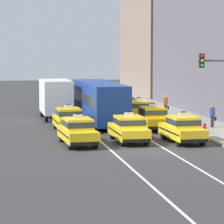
{
  "coord_description": "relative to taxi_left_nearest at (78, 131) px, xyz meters",
  "views": [
    {
      "loc": [
        -8.05,
        -33.8,
        5.84
      ],
      "look_at": [
        0.13,
        9.24,
        1.3
      ],
      "focal_mm": 98.18,
      "sensor_mm": 36.0,
      "label": 1
    }
  ],
  "objects": [
    {
      "name": "lane_stripe_center_right",
      "position": [
        4.82,
        17.29,
        -0.87
      ],
      "size": [
        0.14,
        80.0,
        0.01
      ],
      "primitive_type": "cube",
      "color": "silver",
      "rests_on": "ground"
    },
    {
      "name": "taxi_center_nearest",
      "position": [
        3.28,
        0.54,
        0.0
      ],
      "size": [
        1.85,
        4.57,
        1.96
      ],
      "color": "black",
      "rests_on": "ground"
    },
    {
      "name": "pedestrian_by_storefront",
      "position": [
        9.4,
        13.77,
        0.14
      ],
      "size": [
        0.47,
        0.24,
        1.72
      ],
      "color": "#23232D",
      "rests_on": "sidewalk_curb"
    },
    {
      "name": "bus_center_second",
      "position": [
        3.11,
        10.43,
        0.94
      ],
      "size": [
        2.72,
        11.24,
        3.22
      ],
      "color": "black",
      "rests_on": "ground"
    },
    {
      "name": "fire_hydrant",
      "position": [
        8.9,
        2.38,
        -0.33
      ],
      "size": [
        0.36,
        0.22,
        0.73
      ],
      "color": "red",
      "rests_on": "sidewalk_curb"
    },
    {
      "name": "lane_stripe_left_center",
      "position": [
        1.62,
        17.29,
        -0.87
      ],
      "size": [
        0.14,
        80.0,
        0.01
      ],
      "primitive_type": "cube",
      "color": "silver",
      "rests_on": "ground"
    },
    {
      "name": "ground_plane",
      "position": [
        3.22,
        -2.71,
        -0.88
      ],
      "size": [
        160.0,
        160.0,
        0.0
      ],
      "primitive_type": "plane",
      "color": "#353538"
    },
    {
      "name": "taxi_left_second",
      "position": [
        0.19,
        6.43,
        0.0
      ],
      "size": [
        1.91,
        4.6,
        1.96
      ],
      "color": "black",
      "rests_on": "ground"
    },
    {
      "name": "taxi_right_nearest",
      "position": [
        6.58,
        -0.13,
        0.0
      ],
      "size": [
        1.93,
        4.6,
        1.96
      ],
      "color": "black",
      "rests_on": "ground"
    },
    {
      "name": "taxi_center_third",
      "position": [
        3.39,
        19.11,
        0.0
      ],
      "size": [
        1.85,
        4.57,
        1.96
      ],
      "color": "black",
      "rests_on": "ground"
    },
    {
      "name": "taxi_right_fourth",
      "position": [
        6.31,
        16.69,
        0.0
      ],
      "size": [
        1.88,
        4.59,
        1.96
      ],
      "color": "black",
      "rests_on": "ground"
    },
    {
      "name": "taxi_left_nearest",
      "position": [
        0.0,
        0.0,
        0.0
      ],
      "size": [
        2.07,
        4.65,
        1.96
      ],
      "color": "black",
      "rests_on": "ground"
    },
    {
      "name": "pedestrian_mid_block",
      "position": [
        10.6,
        5.53,
        0.08
      ],
      "size": [
        0.47,
        0.24,
        1.62
      ],
      "color": "#23232D",
      "rests_on": "sidewalk_curb"
    },
    {
      "name": "sidewalk_curb",
      "position": [
        10.42,
        12.29,
        -0.8
      ],
      "size": [
        4.0,
        90.0,
        0.15
      ],
      "primitive_type": "cube",
      "color": "gray",
      "rests_on": "ground"
    },
    {
      "name": "taxi_right_third",
      "position": [
        6.44,
        11.39,
        0.0
      ],
      "size": [
        1.89,
        4.59,
        1.96
      ],
      "color": "black",
      "rests_on": "ground"
    },
    {
      "name": "taxi_right_second",
      "position": [
        6.22,
        6.07,
        0.0
      ],
      "size": [
        1.86,
        4.58,
        1.96
      ],
      "color": "black",
      "rests_on": "ground"
    },
    {
      "name": "box_truck_left_third",
      "position": [
        -0.01,
        14.5,
        0.9
      ],
      "size": [
        2.37,
        6.99,
        3.27
      ],
      "color": "black",
      "rests_on": "ground"
    }
  ]
}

